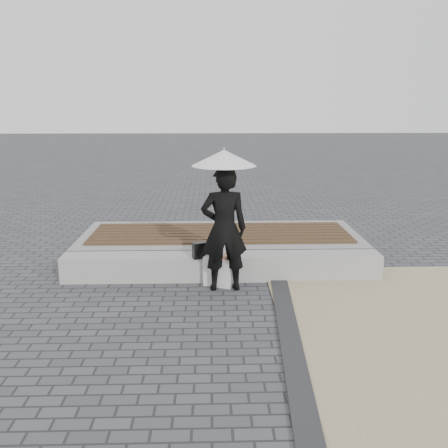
% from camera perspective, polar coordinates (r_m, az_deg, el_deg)
% --- Properties ---
extents(ground, '(80.00, 80.00, 0.00)m').
position_cam_1_polar(ground, '(6.31, 0.12, -11.40)').
color(ground, '#47474B').
rests_on(ground, ground).
extents(edging_band, '(0.61, 5.20, 0.04)m').
position_cam_1_polar(edging_band, '(5.92, 7.74, -13.13)').
color(edging_band, '#2A2A2D').
rests_on(edging_band, ground).
extents(seating_ledge, '(5.00, 0.45, 0.40)m').
position_cam_1_polar(seating_ledge, '(7.72, -0.23, -4.95)').
color(seating_ledge, '#A8A9A4').
rests_on(seating_ledge, ground).
extents(timber_platform, '(5.00, 2.00, 0.40)m').
position_cam_1_polar(timber_platform, '(8.86, -0.41, -2.43)').
color(timber_platform, gray).
rests_on(timber_platform, ground).
extents(timber_decking, '(4.60, 1.40, 0.04)m').
position_cam_1_polar(timber_decking, '(8.80, -0.41, -1.06)').
color(timber_decking, brown).
rests_on(timber_decking, timber_platform).
extents(woman, '(0.70, 0.49, 1.85)m').
position_cam_1_polar(woman, '(7.07, 0.00, -0.59)').
color(woman, black).
rests_on(woman, ground).
extents(parasol, '(0.92, 0.92, 1.17)m').
position_cam_1_polar(parasol, '(6.88, 0.00, 7.77)').
color(parasol, '#B8B8BD').
rests_on(parasol, ground).
extents(handbag, '(0.37, 0.24, 0.25)m').
position_cam_1_polar(handbag, '(7.46, -2.37, -3.03)').
color(handbag, black).
rests_on(handbag, seating_ledge).
extents(canvas_tote, '(0.47, 0.34, 0.46)m').
position_cam_1_polar(canvas_tote, '(7.40, -0.64, -5.56)').
color(canvas_tote, silver).
rests_on(canvas_tote, ground).
extents(magazine, '(0.32, 0.26, 0.01)m').
position_cam_1_polar(magazine, '(7.27, -0.64, -3.96)').
color(magazine, red).
rests_on(magazine, canvas_tote).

